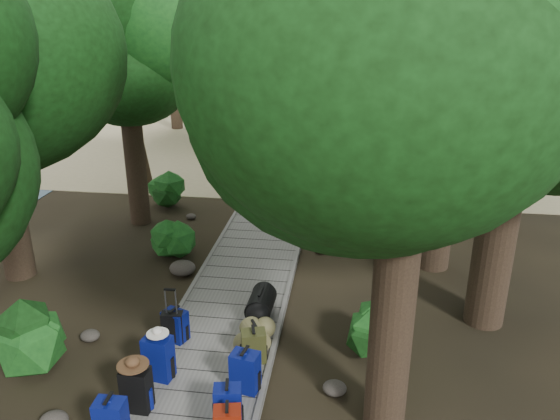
% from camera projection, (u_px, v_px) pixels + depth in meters
% --- Properties ---
extents(ground, '(120.00, 120.00, 0.00)m').
position_uv_depth(ground, '(244.00, 284.00, 11.27)').
color(ground, '#2C2516').
rests_on(ground, ground).
extents(sand_beach, '(40.00, 22.00, 0.02)m').
position_uv_depth(sand_beach, '(310.00, 123.00, 26.05)').
color(sand_beach, tan).
rests_on(sand_beach, ground).
extents(boardwalk, '(2.00, 12.00, 0.12)m').
position_uv_depth(boardwalk, '(253.00, 260.00, 12.17)').
color(boardwalk, slate).
rests_on(boardwalk, ground).
extents(backpack_left_a, '(0.39, 0.28, 0.73)m').
position_uv_depth(backpack_left_a, '(111.00, 420.00, 6.95)').
color(backpack_left_a, navy).
rests_on(backpack_left_a, boardwalk).
extents(backpack_left_b, '(0.40, 0.29, 0.72)m').
position_uv_depth(backpack_left_b, '(136.00, 387.00, 7.55)').
color(backpack_left_b, black).
rests_on(backpack_left_b, boardwalk).
extents(backpack_left_c, '(0.46, 0.36, 0.77)m').
position_uv_depth(backpack_left_c, '(158.00, 355.00, 8.18)').
color(backpack_left_c, navy).
rests_on(backpack_left_c, boardwalk).
extents(backpack_left_d, '(0.46, 0.40, 0.59)m').
position_uv_depth(backpack_left_d, '(175.00, 324.00, 9.14)').
color(backpack_left_d, navy).
rests_on(backpack_left_d, boardwalk).
extents(backpack_right_b, '(0.41, 0.32, 0.66)m').
position_uv_depth(backpack_right_b, '(228.00, 404.00, 7.27)').
color(backpack_right_b, navy).
rests_on(backpack_right_b, boardwalk).
extents(backpack_right_c, '(0.45, 0.36, 0.68)m').
position_uv_depth(backpack_right_c, '(245.00, 370.00, 7.94)').
color(backpack_right_c, navy).
rests_on(backpack_right_c, boardwalk).
extents(backpack_right_d, '(0.44, 0.37, 0.58)m').
position_uv_depth(backpack_right_d, '(254.00, 344.00, 8.60)').
color(backpack_right_d, '#3E401E').
rests_on(backpack_right_d, boardwalk).
extents(duffel_right_khaki, '(0.60, 0.68, 0.38)m').
position_uv_depth(duffel_right_khaki, '(255.00, 335.00, 9.02)').
color(duffel_right_khaki, olive).
rests_on(duffel_right_khaki, boardwalk).
extents(duffel_right_black, '(0.48, 0.75, 0.46)m').
position_uv_depth(duffel_right_black, '(261.00, 303.00, 9.89)').
color(duffel_right_black, black).
rests_on(duffel_right_black, boardwalk).
extents(suitcase_on_boardwalk, '(0.38, 0.24, 0.55)m').
position_uv_depth(suitcase_on_boardwalk, '(173.00, 327.00, 9.09)').
color(suitcase_on_boardwalk, black).
rests_on(suitcase_on_boardwalk, boardwalk).
extents(lone_suitcase_on_sand, '(0.44, 0.30, 0.64)m').
position_uv_depth(lone_suitcase_on_sand, '(298.00, 163.00, 18.38)').
color(lone_suitcase_on_sand, black).
rests_on(lone_suitcase_on_sand, sand_beach).
extents(hat_brown, '(0.44, 0.44, 0.13)m').
position_uv_depth(hat_brown, '(132.00, 361.00, 7.40)').
color(hat_brown, '#51351E').
rests_on(hat_brown, backpack_left_b).
extents(hat_white, '(0.33, 0.33, 0.11)m').
position_uv_depth(hat_white, '(157.00, 331.00, 8.02)').
color(hat_white, silver).
rests_on(hat_white, backpack_left_c).
extents(kayak, '(1.24, 3.34, 0.33)m').
position_uv_depth(kayak, '(217.00, 151.00, 20.54)').
color(kayak, '#A31A0E').
rests_on(kayak, sand_beach).
extents(sun_lounger, '(0.95, 2.08, 0.65)m').
position_uv_depth(sun_lounger, '(378.00, 152.00, 19.69)').
color(sun_lounger, silver).
rests_on(sun_lounger, sand_beach).
extents(tree_right_a, '(4.86, 4.86, 8.10)m').
position_uv_depth(tree_right_a, '(408.00, 137.00, 6.13)').
color(tree_right_a, black).
rests_on(tree_right_a, ground).
extents(tree_right_b, '(5.53, 5.53, 9.87)m').
position_uv_depth(tree_right_b, '(526.00, 39.00, 8.21)').
color(tree_right_b, black).
rests_on(tree_right_b, ground).
extents(tree_right_c, '(5.81, 5.81, 10.05)m').
position_uv_depth(tree_right_c, '(458.00, 26.00, 10.26)').
color(tree_right_c, black).
rests_on(tree_right_c, ground).
extents(tree_right_d, '(5.35, 5.35, 9.80)m').
position_uv_depth(tree_right_d, '(530.00, 28.00, 12.14)').
color(tree_right_d, black).
rests_on(tree_right_d, ground).
extents(tree_right_e, '(5.17, 5.17, 9.30)m').
position_uv_depth(tree_right_e, '(439.00, 30.00, 16.11)').
color(tree_right_e, black).
rests_on(tree_right_e, ground).
extents(tree_right_f, '(5.37, 5.37, 9.59)m').
position_uv_depth(tree_right_f, '(486.00, 23.00, 17.40)').
color(tree_right_f, black).
rests_on(tree_right_f, ground).
extents(tree_left_c, '(4.28, 4.28, 7.44)m').
position_uv_depth(tree_left_c, '(127.00, 79.00, 13.09)').
color(tree_left_c, black).
rests_on(tree_left_c, ground).
extents(tree_back_a, '(4.92, 4.92, 8.52)m').
position_uv_depth(tree_back_a, '(264.00, 30.00, 23.62)').
color(tree_back_a, black).
rests_on(tree_back_a, ground).
extents(tree_back_b, '(5.85, 5.85, 10.45)m').
position_uv_depth(tree_back_b, '(346.00, 6.00, 23.70)').
color(tree_back_b, black).
rests_on(tree_back_b, ground).
extents(tree_back_c, '(4.77, 4.77, 8.59)m').
position_uv_depth(tree_back_c, '(424.00, 29.00, 23.98)').
color(tree_back_c, black).
rests_on(tree_back_c, ground).
extents(tree_back_d, '(4.41, 4.41, 7.36)m').
position_uv_depth(tree_back_d, '(172.00, 45.00, 23.56)').
color(tree_back_d, black).
rests_on(tree_back_d, ground).
extents(palm_right_a, '(4.21, 4.21, 7.17)m').
position_uv_depth(palm_right_a, '(406.00, 75.00, 14.84)').
color(palm_right_a, '#13380F').
rests_on(palm_right_a, ground).
extents(palm_right_b, '(3.94, 3.94, 7.61)m').
position_uv_depth(palm_right_b, '(442.00, 50.00, 19.55)').
color(palm_right_b, '#13380F').
rests_on(palm_right_b, ground).
extents(palm_right_c, '(3.83, 3.83, 6.09)m').
position_uv_depth(palm_right_c, '(368.00, 67.00, 21.21)').
color(palm_right_c, '#13380F').
rests_on(palm_right_c, ground).
extents(palm_left_a, '(4.52, 4.52, 7.18)m').
position_uv_depth(palm_left_a, '(128.00, 68.00, 16.19)').
color(palm_left_a, '#13380F').
rests_on(palm_left_a, ground).
extents(rock_left_b, '(0.34, 0.30, 0.18)m').
position_uv_depth(rock_left_b, '(90.00, 336.00, 9.38)').
color(rock_left_b, '#4C473F').
rests_on(rock_left_b, ground).
extents(rock_left_c, '(0.56, 0.50, 0.31)m').
position_uv_depth(rock_left_c, '(182.00, 268.00, 11.62)').
color(rock_left_c, '#4C473F').
rests_on(rock_left_c, ground).
extents(rock_left_d, '(0.27, 0.24, 0.15)m').
position_uv_depth(rock_left_d, '(191.00, 216.00, 14.60)').
color(rock_left_d, '#4C473F').
rests_on(rock_left_d, ground).
extents(rock_right_a, '(0.36, 0.33, 0.20)m').
position_uv_depth(rock_right_a, '(335.00, 388.00, 8.10)').
color(rock_right_a, '#4C473F').
rests_on(rock_right_a, ground).
extents(rock_right_b, '(0.50, 0.45, 0.27)m').
position_uv_depth(rock_right_b, '(383.00, 331.00, 9.44)').
color(rock_right_b, '#4C473F').
rests_on(rock_right_b, ground).
extents(rock_right_c, '(0.27, 0.25, 0.15)m').
position_uv_depth(rock_right_c, '(320.00, 250.00, 12.65)').
color(rock_right_c, '#4C473F').
rests_on(rock_right_c, ground).
extents(rock_right_d, '(0.64, 0.58, 0.35)m').
position_uv_depth(rock_right_d, '(380.00, 212.00, 14.65)').
color(rock_right_d, '#4C473F').
rests_on(rock_right_d, ground).
extents(shrub_left_a, '(1.21, 1.21, 1.09)m').
position_uv_depth(shrub_left_a, '(27.00, 340.00, 8.49)').
color(shrub_left_a, '#154618').
rests_on(shrub_left_a, ground).
extents(shrub_left_b, '(0.96, 0.96, 0.86)m').
position_uv_depth(shrub_left_b, '(174.00, 240.00, 12.28)').
color(shrub_left_b, '#154618').
rests_on(shrub_left_b, ground).
extents(shrub_left_c, '(1.07, 1.07, 0.96)m').
position_uv_depth(shrub_left_c, '(166.00, 189.00, 15.43)').
color(shrub_left_c, '#154618').
rests_on(shrub_left_c, ground).
extents(shrub_right_a, '(0.99, 0.99, 0.89)m').
position_uv_depth(shrub_right_a, '(366.00, 330.00, 8.92)').
color(shrub_right_a, '#154618').
rests_on(shrub_right_a, ground).
extents(shrub_right_b, '(1.27, 1.27, 1.14)m').
position_uv_depth(shrub_right_b, '(383.00, 227.00, 12.66)').
color(shrub_right_b, '#154618').
rests_on(shrub_right_b, ground).
extents(shrub_right_c, '(0.80, 0.80, 0.72)m').
position_uv_depth(shrub_right_c, '(338.00, 191.00, 15.66)').
color(shrub_right_c, '#154618').
rests_on(shrub_right_c, ground).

